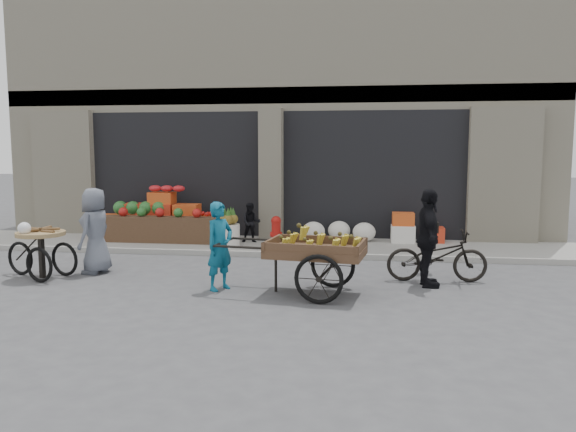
# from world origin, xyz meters

# --- Properties ---
(ground) EXTENTS (80.00, 80.00, 0.00)m
(ground) POSITION_xyz_m (0.00, 0.00, 0.00)
(ground) COLOR #424244
(ground) RESTS_ON ground
(sidewalk) EXTENTS (18.00, 2.20, 0.12)m
(sidewalk) POSITION_xyz_m (0.00, 4.10, 0.06)
(sidewalk) COLOR gray
(sidewalk) RESTS_ON ground
(building) EXTENTS (14.00, 6.45, 7.00)m
(building) POSITION_xyz_m (0.00, 8.03, 3.37)
(building) COLOR beige
(building) RESTS_ON ground
(fruit_display) EXTENTS (3.10, 1.12, 1.24)m
(fruit_display) POSITION_xyz_m (-2.48, 4.38, 0.67)
(fruit_display) COLOR red
(fruit_display) RESTS_ON sidewalk
(pineapple_bin) EXTENTS (0.52, 0.52, 0.50)m
(pineapple_bin) POSITION_xyz_m (-0.75, 3.60, 0.37)
(pineapple_bin) COLOR silver
(pineapple_bin) RESTS_ON sidewalk
(fire_hydrant) EXTENTS (0.22, 0.22, 0.71)m
(fire_hydrant) POSITION_xyz_m (0.35, 3.55, 0.50)
(fire_hydrant) COLOR #A5140F
(fire_hydrant) RESTS_ON sidewalk
(orange_bucket) EXTENTS (0.32, 0.32, 0.30)m
(orange_bucket) POSITION_xyz_m (0.85, 3.50, 0.27)
(orange_bucket) COLOR orange
(orange_bucket) RESTS_ON sidewalk
(right_bay_goods) EXTENTS (3.35, 0.60, 0.70)m
(right_bay_goods) POSITION_xyz_m (2.61, 4.70, 0.41)
(right_bay_goods) COLOR silver
(right_bay_goods) RESTS_ON sidewalk
(seated_person) EXTENTS (0.51, 0.43, 0.93)m
(seated_person) POSITION_xyz_m (-0.35, 4.20, 0.58)
(seated_person) COLOR black
(seated_person) RESTS_ON sidewalk
(banana_cart) EXTENTS (2.66, 1.36, 1.06)m
(banana_cart) POSITION_xyz_m (1.48, 0.12, 0.77)
(banana_cart) COLOR brown
(banana_cart) RESTS_ON ground
(vendor_woman) EXTENTS (0.58, 0.63, 1.45)m
(vendor_woman) POSITION_xyz_m (-0.04, 0.22, 0.72)
(vendor_woman) COLOR #0F5775
(vendor_woman) RESTS_ON ground
(tricycle_cart) EXTENTS (1.46, 1.05, 0.95)m
(tricycle_cart) POSITION_xyz_m (-3.43, 0.60, 0.57)
(tricycle_cart) COLOR #9E7F51
(tricycle_cart) RESTS_ON ground
(vendor_grey) EXTENTS (0.59, 0.83, 1.59)m
(vendor_grey) POSITION_xyz_m (-2.65, 1.11, 0.79)
(vendor_grey) COLOR slate
(vendor_grey) RESTS_ON ground
(bicycle) EXTENTS (1.74, 0.69, 0.90)m
(bicycle) POSITION_xyz_m (3.54, 1.30, 0.45)
(bicycle) COLOR black
(bicycle) RESTS_ON ground
(cyclist) EXTENTS (0.45, 0.98, 1.64)m
(cyclist) POSITION_xyz_m (3.34, 0.90, 0.82)
(cyclist) COLOR black
(cyclist) RESTS_ON ground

